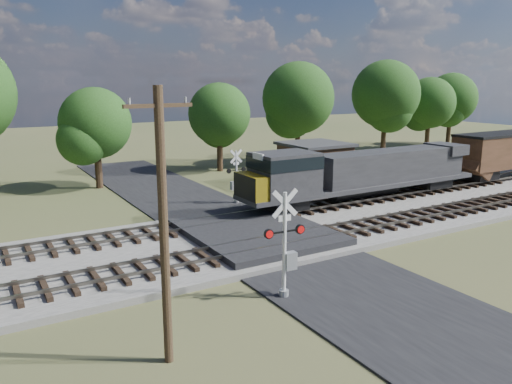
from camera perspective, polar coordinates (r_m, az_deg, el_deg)
ground at (r=27.12m, az=0.17°, el=-5.52°), size 160.00×160.00×0.00m
ballast_bed at (r=33.46m, az=14.62°, el=-2.17°), size 140.00×10.00×0.30m
road at (r=27.11m, az=0.17°, el=-5.44°), size 7.00×60.00×0.08m
crossing_panel at (r=27.44m, az=-0.36°, el=-4.62°), size 7.00×9.00×0.62m
track_near at (r=27.14m, az=8.05°, el=-4.73°), size 140.00×2.60×0.33m
track_far at (r=31.03m, az=2.30°, el=-2.41°), size 140.00×2.60×0.33m
crossing_signal_near at (r=19.66m, az=3.49°, el=-7.00°), size 1.79×0.39×4.43m
crossing_signal_far at (r=34.75m, az=-2.36°, el=1.23°), size 1.55×0.34×3.85m
utility_pole at (r=14.66m, az=-10.54°, el=-3.53°), size 2.03×0.28×8.31m
equipment_shed at (r=42.00m, az=6.72°, el=3.32°), size 5.11×5.11×3.45m
treeline at (r=45.91m, az=-8.51°, el=10.33°), size 80.11×10.62×11.84m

